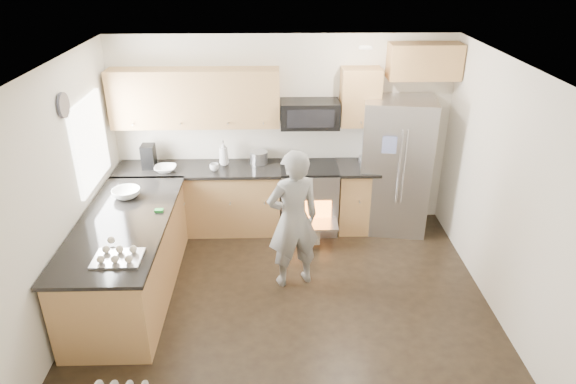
{
  "coord_description": "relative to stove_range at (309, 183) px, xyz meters",
  "views": [
    {
      "loc": [
        -0.1,
        -4.61,
        3.61
      ],
      "look_at": [
        0.03,
        0.5,
        1.13
      ],
      "focal_mm": 32.0,
      "sensor_mm": 36.0,
      "label": 1
    }
  ],
  "objects": [
    {
      "name": "ground",
      "position": [
        -0.35,
        -1.69,
        -0.68
      ],
      "size": [
        4.5,
        4.5,
        0.0
      ],
      "primitive_type": "plane",
      "color": "black",
      "rests_on": "ground"
    },
    {
      "name": "room_shell",
      "position": [
        -0.39,
        -1.68,
        1.0
      ],
      "size": [
        4.54,
        4.04,
        2.62
      ],
      "color": "silver",
      "rests_on": "ground"
    },
    {
      "name": "back_cabinet_run",
      "position": [
        -0.93,
        0.05,
        0.29
      ],
      "size": [
        4.45,
        0.64,
        2.5
      ],
      "color": "#AF7E46",
      "rests_on": "ground"
    },
    {
      "name": "peninsula",
      "position": [
        -2.1,
        -1.44,
        -0.21
      ],
      "size": [
        0.96,
        2.36,
        1.03
      ],
      "color": "#AF7E46",
      "rests_on": "ground"
    },
    {
      "name": "stove_range",
      "position": [
        0.0,
        0.0,
        0.0
      ],
      "size": [
        0.76,
        0.97,
        1.79
      ],
      "color": "#B7B7BC",
      "rests_on": "ground"
    },
    {
      "name": "refrigerator",
      "position": [
        1.15,
        0.01,
        0.24
      ],
      "size": [
        1.0,
        0.83,
        1.84
      ],
      "rotation": [
        0.0,
        0.0,
        -0.16
      ],
      "color": "#B7B7BC",
      "rests_on": "ground"
    },
    {
      "name": "person",
      "position": [
        -0.26,
        -1.29,
        0.16
      ],
      "size": [
        0.7,
        0.57,
        1.66
      ],
      "primitive_type": "imported",
      "rotation": [
        0.0,
        0.0,
        3.45
      ],
      "color": "gray",
      "rests_on": "ground"
    }
  ]
}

